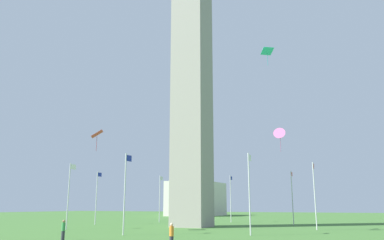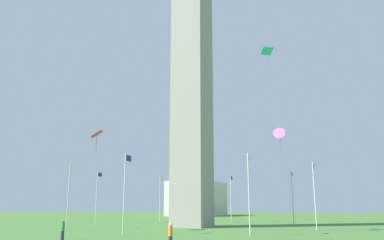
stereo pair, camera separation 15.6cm
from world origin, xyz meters
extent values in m
plane|color=#3D6B2D|center=(0.00, 0.00, 0.00)|extent=(260.00, 260.00, 0.00)
cube|color=gray|center=(0.00, 0.00, 19.41)|extent=(4.85, 4.85, 38.82)
cylinder|color=silver|center=(16.75, 0.00, 4.15)|extent=(0.14, 0.14, 8.30)
cube|color=#1E2D99|center=(17.30, 0.00, 7.85)|extent=(1.00, 0.03, 0.64)
cylinder|color=silver|center=(11.85, 11.85, 4.15)|extent=(0.14, 0.14, 8.30)
cube|color=white|center=(12.40, 11.85, 7.85)|extent=(1.00, 0.03, 0.64)
cylinder|color=silver|center=(0.00, 16.75, 4.15)|extent=(0.14, 0.14, 8.30)
cube|color=#1E2D99|center=(0.55, 16.75, 7.85)|extent=(1.00, 0.03, 0.64)
cylinder|color=silver|center=(-11.85, 11.85, 4.15)|extent=(0.14, 0.14, 8.30)
cube|color=white|center=(-11.30, 11.85, 7.85)|extent=(1.00, 0.03, 0.64)
cylinder|color=silver|center=(-16.75, 0.00, 4.15)|extent=(0.14, 0.14, 8.30)
cube|color=#1E2D99|center=(-16.20, 0.00, 7.85)|extent=(1.00, 0.03, 0.64)
cylinder|color=silver|center=(-11.85, -11.85, 4.15)|extent=(0.14, 0.14, 8.30)
cube|color=white|center=(-11.30, -11.85, 7.85)|extent=(1.00, 0.03, 0.64)
cylinder|color=silver|center=(0.00, -16.75, 4.15)|extent=(0.14, 0.14, 8.30)
cube|color=red|center=(0.55, -16.75, 7.85)|extent=(1.00, 0.03, 0.64)
cylinder|color=silver|center=(11.85, -11.85, 4.15)|extent=(0.14, 0.14, 8.30)
cube|color=red|center=(12.40, -11.85, 7.85)|extent=(1.00, 0.03, 0.64)
cylinder|color=orange|center=(-25.50, -10.04, 1.14)|extent=(0.32, 0.32, 0.68)
sphere|color=beige|center=(-25.50, -10.04, 1.60)|extent=(0.24, 0.24, 0.24)
cylinder|color=#2D2D38|center=(-24.16, 1.09, 0.40)|extent=(0.29, 0.29, 0.80)
cylinder|color=#388C47|center=(-24.16, 1.09, 1.14)|extent=(0.32, 0.32, 0.69)
sphere|color=#936B4C|center=(-24.16, 1.09, 1.61)|extent=(0.24, 0.24, 0.24)
cube|color=red|center=(-13.89, 6.22, 11.34)|extent=(1.94, 1.86, 0.85)
cylinder|color=maroon|center=(-13.89, 6.22, 10.14)|extent=(0.04, 0.04, 1.81)
cone|color=pink|center=(-4.26, -13.71, 11.22)|extent=(1.81, 1.56, 1.78)
cylinder|color=#A44A79|center=(-4.26, -13.71, 10.08)|extent=(0.04, 0.04, 1.71)
cube|color=#33C6D1|center=(-10.89, -14.11, 19.60)|extent=(1.62, 1.64, 0.48)
cylinder|color=teal|center=(-10.89, -14.11, 18.63)|extent=(0.04, 0.04, 1.45)
cube|color=beige|center=(57.09, 24.53, 4.89)|extent=(19.14, 12.09, 9.78)
camera|label=1|loc=(-50.91, -23.23, 2.91)|focal=36.33mm
camera|label=2|loc=(-50.84, -23.37, 2.91)|focal=36.33mm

